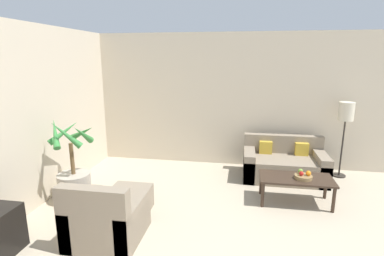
% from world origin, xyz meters
% --- Properties ---
extents(wall_back, '(8.74, 0.06, 2.70)m').
position_xyz_m(wall_back, '(0.00, 6.82, 1.35)').
color(wall_back, beige).
rests_on(wall_back, ground_plane).
extents(potted_palm, '(0.70, 0.69, 1.35)m').
position_xyz_m(potted_palm, '(-3.10, 4.65, 0.40)').
color(potted_palm, '#ADA393').
rests_on(potted_palm, ground_plane).
extents(sofa_loveseat, '(1.48, 0.85, 0.75)m').
position_xyz_m(sofa_loveseat, '(0.23, 6.19, 0.26)').
color(sofa_loveseat, gray).
rests_on(sofa_loveseat, ground_plane).
extents(floor_lamp, '(0.27, 0.27, 1.43)m').
position_xyz_m(floor_lamp, '(1.30, 6.45, 1.16)').
color(floor_lamp, '#2D2823').
rests_on(floor_lamp, ground_plane).
extents(coffee_table, '(1.10, 0.54, 0.42)m').
position_xyz_m(coffee_table, '(0.28, 5.20, 0.36)').
color(coffee_table, '#38281E').
rests_on(coffee_table, ground_plane).
extents(fruit_bowl, '(0.26, 0.26, 0.06)m').
position_xyz_m(fruit_bowl, '(0.38, 5.16, 0.45)').
color(fruit_bowl, '#997A4C').
rests_on(fruit_bowl, coffee_table).
extents(apple_red, '(0.07, 0.07, 0.07)m').
position_xyz_m(apple_red, '(0.34, 5.14, 0.51)').
color(apple_red, red).
rests_on(apple_red, fruit_bowl).
extents(apple_green, '(0.07, 0.07, 0.07)m').
position_xyz_m(apple_green, '(0.34, 5.23, 0.51)').
color(apple_green, olive).
rests_on(apple_green, fruit_bowl).
extents(orange_fruit, '(0.08, 0.08, 0.08)m').
position_xyz_m(orange_fruit, '(0.44, 5.16, 0.51)').
color(orange_fruit, orange).
rests_on(orange_fruit, fruit_bowl).
extents(armchair, '(0.84, 0.84, 0.83)m').
position_xyz_m(armchair, '(-2.17, 3.79, 0.27)').
color(armchair, gray).
rests_on(armchair, ground_plane).
extents(ottoman, '(0.57, 0.46, 0.35)m').
position_xyz_m(ottoman, '(-2.15, 4.54, 0.18)').
color(ottoman, gray).
rests_on(ottoman, ground_plane).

